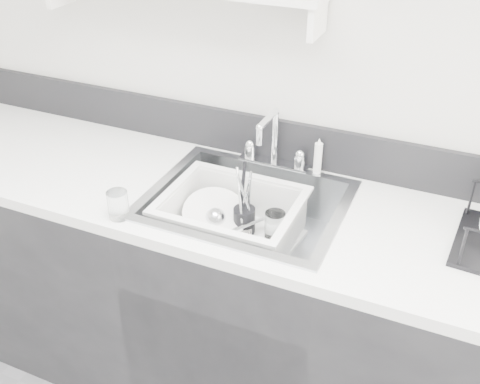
% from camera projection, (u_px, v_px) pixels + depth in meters
% --- Properties ---
extents(room_shell, '(3.50, 3.00, 2.60)m').
position_uv_depth(room_shell, '(26.00, 31.00, 0.80)').
color(room_shell, silver).
rests_on(room_shell, ground).
extents(counter_run, '(3.20, 0.62, 0.92)m').
position_uv_depth(counter_run, '(245.00, 304.00, 2.08)').
color(counter_run, black).
rests_on(counter_run, ground).
extents(backsplash, '(3.20, 0.02, 0.16)m').
position_uv_depth(backsplash, '(279.00, 140.00, 2.02)').
color(backsplash, black).
rests_on(backsplash, counter_run).
extents(sink, '(0.64, 0.52, 0.20)m').
position_uv_depth(sink, '(246.00, 223.00, 1.88)').
color(sink, silver).
rests_on(sink, counter_run).
extents(faucet, '(0.26, 0.18, 0.23)m').
position_uv_depth(faucet, '(274.00, 151.00, 1.99)').
color(faucet, silver).
rests_on(faucet, counter_run).
extents(side_sprayer, '(0.03, 0.03, 0.14)m').
position_uv_depth(side_sprayer, '(318.00, 157.00, 1.94)').
color(side_sprayer, white).
rests_on(side_sprayer, counter_run).
extents(wash_tub, '(0.49, 0.41, 0.17)m').
position_uv_depth(wash_tub, '(231.00, 220.00, 1.87)').
color(wash_tub, white).
rests_on(wash_tub, sink).
extents(plate_stack, '(0.27, 0.27, 0.11)m').
position_uv_depth(plate_stack, '(218.00, 222.00, 1.94)').
color(plate_stack, white).
rests_on(plate_stack, wash_tub).
extents(utensil_cup, '(0.08, 0.08, 0.25)m').
position_uv_depth(utensil_cup, '(244.00, 218.00, 1.91)').
color(utensil_cup, black).
rests_on(utensil_cup, wash_tub).
extents(ladle, '(0.29, 0.18, 0.08)m').
position_uv_depth(ladle, '(230.00, 230.00, 1.88)').
color(ladle, silver).
rests_on(ladle, wash_tub).
extents(tumbler_in_tub, '(0.09, 0.09, 0.10)m').
position_uv_depth(tumbler_in_tub, '(275.00, 225.00, 1.89)').
color(tumbler_in_tub, white).
rests_on(tumbler_in_tub, wash_tub).
extents(tumbler_counter, '(0.07, 0.07, 0.09)m').
position_uv_depth(tumbler_counter, '(118.00, 205.00, 1.73)').
color(tumbler_counter, white).
rests_on(tumbler_counter, counter_run).
extents(bowl_small, '(0.13, 0.13, 0.03)m').
position_uv_depth(bowl_small, '(264.00, 256.00, 1.80)').
color(bowl_small, white).
rests_on(bowl_small, wash_tub).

